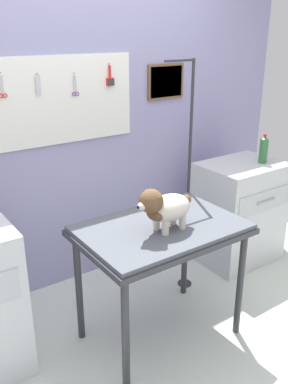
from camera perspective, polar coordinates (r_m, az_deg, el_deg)
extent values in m
cube|color=silver|center=(2.83, 5.37, -22.20)|extent=(4.40, 4.00, 0.04)
cube|color=#9491BF|center=(3.22, -8.76, 7.17)|extent=(4.00, 0.06, 2.30)
cube|color=white|center=(3.06, -11.60, 12.05)|extent=(1.18, 0.02, 0.61)
cylinder|color=gray|center=(2.90, -19.02, 15.08)|extent=(0.01, 0.02, 0.01)
cube|color=silver|center=(2.89, -18.90, 13.68)|extent=(0.01, 0.00, 0.11)
cube|color=silver|center=(2.90, -18.67, 13.72)|extent=(0.01, 0.00, 0.11)
torus|color=red|center=(2.90, -18.86, 12.24)|extent=(0.03, 0.01, 0.03)
torus|color=red|center=(2.91, -18.37, 12.32)|extent=(0.03, 0.01, 0.03)
cylinder|color=gray|center=(2.98, -14.36, 15.36)|extent=(0.01, 0.02, 0.01)
cube|color=silver|center=(2.98, -14.16, 13.92)|extent=(0.03, 0.01, 0.13)
cylinder|color=gray|center=(3.08, -9.52, 15.65)|extent=(0.01, 0.02, 0.01)
cube|color=silver|center=(3.08, -9.46, 14.34)|extent=(0.01, 0.00, 0.11)
cube|color=silver|center=(3.09, -9.25, 14.36)|extent=(0.01, 0.00, 0.11)
torus|color=#6C3B92|center=(3.09, -9.50, 12.98)|extent=(0.03, 0.01, 0.03)
torus|color=#6C3B92|center=(3.10, -9.05, 13.04)|extent=(0.03, 0.01, 0.03)
cylinder|color=gray|center=(3.21, -4.78, 16.97)|extent=(0.01, 0.02, 0.01)
cylinder|color=red|center=(3.21, -4.66, 15.98)|extent=(0.02, 0.02, 0.09)
cube|color=red|center=(3.22, -4.62, 14.69)|extent=(0.06, 0.02, 0.06)
cube|color=#333338|center=(3.20, -4.47, 14.67)|extent=(0.05, 0.01, 0.05)
cube|color=brown|center=(3.53, 2.98, 14.75)|extent=(0.35, 0.02, 0.28)
cube|color=#A28348|center=(3.53, 3.04, 14.74)|extent=(0.32, 0.01, 0.24)
cylinder|color=#2D2D33|center=(2.39, -2.52, -19.18)|extent=(0.04, 0.04, 0.75)
cylinder|color=#2D2D33|center=(2.86, 12.94, -12.12)|extent=(0.04, 0.04, 0.75)
cylinder|color=#2D2D33|center=(2.78, -8.85, -12.87)|extent=(0.04, 0.04, 0.75)
cylinder|color=#2D2D33|center=(3.19, 5.59, -7.83)|extent=(0.04, 0.04, 0.75)
cube|color=#2D2D33|center=(2.57, 2.34, -5.44)|extent=(1.00, 0.67, 0.03)
cube|color=#4E535B|center=(2.56, 2.35, -4.81)|extent=(0.97, 0.65, 0.03)
cylinder|color=#2D2D33|center=(3.48, 5.53, -12.25)|extent=(0.11, 0.11, 0.01)
cylinder|color=#2D2D33|center=(3.09, 6.09, 1.28)|extent=(0.02, 0.02, 1.74)
cylinder|color=#2D2D33|center=(2.83, 4.87, 17.41)|extent=(0.24, 0.02, 0.02)
cylinder|color=beige|center=(2.42, 2.93, -4.79)|extent=(0.04, 0.04, 0.09)
cylinder|color=beige|center=(2.48, 1.68, -4.11)|extent=(0.04, 0.04, 0.09)
cylinder|color=beige|center=(2.50, 5.25, -3.98)|extent=(0.04, 0.04, 0.09)
cylinder|color=beige|center=(2.56, 3.98, -3.35)|extent=(0.04, 0.04, 0.09)
ellipsoid|color=beige|center=(2.45, 3.43, -2.16)|extent=(0.29, 0.19, 0.16)
ellipsoid|color=brown|center=(2.39, 1.63, -2.90)|extent=(0.10, 0.13, 0.09)
sphere|color=brown|center=(2.34, 0.98, -1.26)|extent=(0.14, 0.14, 0.14)
ellipsoid|color=beige|center=(2.31, -0.19, -1.92)|extent=(0.07, 0.06, 0.04)
sphere|color=black|center=(2.30, -0.75, -2.09)|extent=(0.02, 0.02, 0.02)
ellipsoid|color=brown|center=(2.30, 2.17, -1.39)|extent=(0.04, 0.03, 0.08)
ellipsoid|color=brown|center=(2.39, 0.36, -0.51)|extent=(0.04, 0.03, 0.08)
sphere|color=brown|center=(2.52, 5.76, -1.01)|extent=(0.06, 0.06, 0.06)
cube|color=silver|center=(3.73, 12.74, -2.69)|extent=(0.68, 0.52, 0.88)
cube|color=#B6B9BB|center=(3.50, 16.14, -1.19)|extent=(0.60, 0.01, 0.18)
cylinder|color=#99999E|center=(3.49, 16.24, -1.23)|extent=(0.20, 0.02, 0.02)
cylinder|color=#2F6737|center=(3.61, 15.93, 5.40)|extent=(0.07, 0.07, 0.20)
cone|color=#2F6737|center=(3.58, 16.11, 7.10)|extent=(0.07, 0.07, 0.02)
cylinder|color=red|center=(3.58, 16.14, 7.42)|extent=(0.03, 0.03, 0.02)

